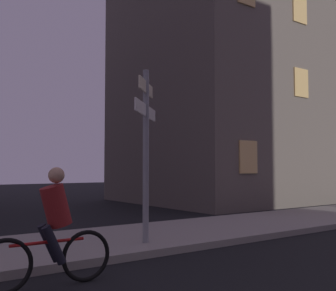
{
  "coord_description": "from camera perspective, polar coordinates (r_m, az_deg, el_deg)",
  "views": [
    {
      "loc": [
        -3.22,
        -0.83,
        1.6
      ],
      "look_at": [
        1.39,
        5.61,
        2.04
      ],
      "focal_mm": 42.84,
      "sensor_mm": 36.0,
      "label": 1
    }
  ],
  "objects": [
    {
      "name": "cyclist",
      "position": [
        5.73,
        -16.18,
        -11.64
      ],
      "size": [
        1.82,
        0.32,
        1.61
      ],
      "color": "black",
      "rests_on": "ground_plane"
    },
    {
      "name": "sidewalk_kerb",
      "position": [
        8.37,
        -12.72,
        -13.66
      ],
      "size": [
        40.0,
        3.11,
        0.14
      ],
      "primitive_type": "cube",
      "color": "gray",
      "rests_on": "ground_plane"
    },
    {
      "name": "signpost",
      "position": [
        7.96,
        -3.17,
        0.93
      ],
      "size": [
        1.27,
        1.27,
        3.42
      ],
      "color": "gray",
      "rests_on": "sidewalk_kerb"
    },
    {
      "name": "building_right_block",
      "position": [
        20.69,
        8.72,
        9.72
      ],
      "size": [
        9.63,
        8.45,
        12.43
      ],
      "color": "#6B6056",
      "rests_on": "ground_plane"
    }
  ]
}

